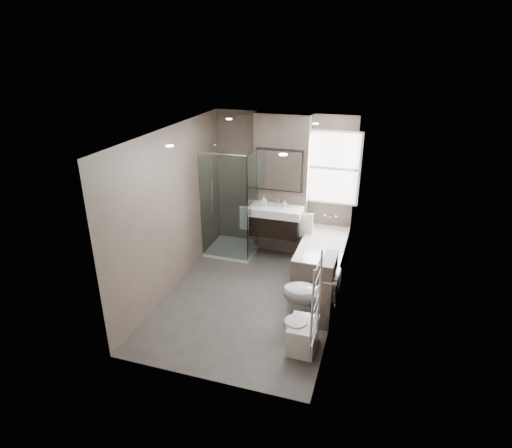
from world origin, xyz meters
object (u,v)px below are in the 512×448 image
at_px(bathtub, 322,256).
at_px(toilet, 310,294).
at_px(vanity, 276,220).
at_px(bidet, 302,335).

height_order(bathtub, toilet, toilet).
relative_size(bathtub, toilet, 1.98).
relative_size(vanity, bathtub, 0.59).
bearing_deg(bidet, toilet, 93.71).
bearing_deg(bathtub, vanity, 160.63).
xyz_separation_m(vanity, bidet, (1.01, -2.41, -0.53)).
relative_size(toilet, bidet, 1.58).
relative_size(vanity, toilet, 1.17).
bearing_deg(toilet, bidet, 4.49).
bearing_deg(bathtub, bidet, -87.55).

